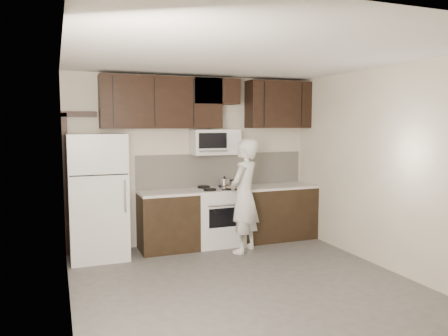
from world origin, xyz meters
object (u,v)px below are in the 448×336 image
refrigerator (98,197)px  stove (217,216)px  microwave (215,142)px  person (244,196)px

refrigerator → stove: bearing=1.5°
stove → refrigerator: (-1.85, -0.05, 0.44)m
microwave → person: bearing=-69.9°
stove → microwave: bearing=90.1°
microwave → refrigerator: size_ratio=0.42×
refrigerator → person: size_ratio=1.05×
refrigerator → person: (2.09, -0.48, -0.04)m
microwave → stove: bearing=-89.9°
refrigerator → person: bearing=-12.9°
microwave → refrigerator: microwave is taller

